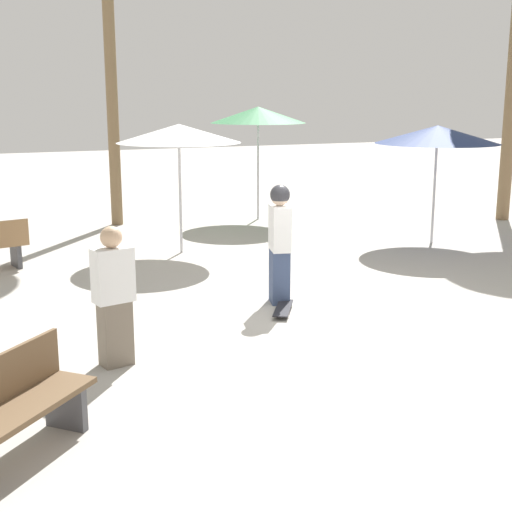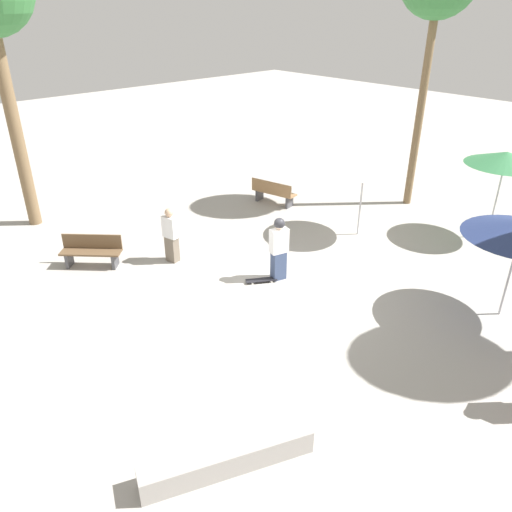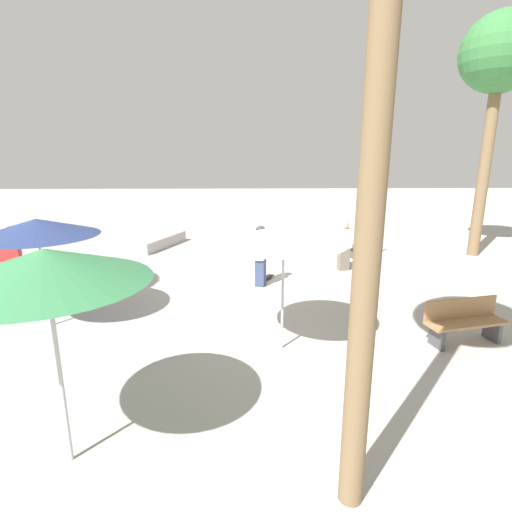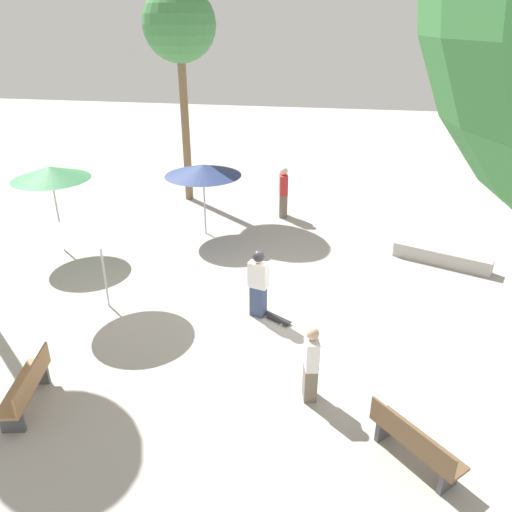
{
  "view_description": "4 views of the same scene",
  "coord_description": "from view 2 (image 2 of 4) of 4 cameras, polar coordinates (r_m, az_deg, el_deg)",
  "views": [
    {
      "loc": [
        4.51,
        7.86,
        2.89
      ],
      "look_at": [
        0.77,
        -0.7,
        0.76
      ],
      "focal_mm": 50.0,
      "sensor_mm": 36.0,
      "label": 1
    },
    {
      "loc": [
        -7.51,
        7.05,
        6.45
      ],
      "look_at": [
        0.57,
        -0.38,
        0.74
      ],
      "focal_mm": 35.0,
      "sensor_mm": 36.0,
      "label": 2
    },
    {
      "loc": [
        -0.07,
        -11.48,
        3.58
      ],
      "look_at": [
        0.18,
        -1.44,
        0.98
      ],
      "focal_mm": 28.0,
      "sensor_mm": 36.0,
      "label": 3
    },
    {
      "loc": [
        10.3,
        0.86,
        6.43
      ],
      "look_at": [
        -0.11,
        -1.06,
        1.34
      ],
      "focal_mm": 35.0,
      "sensor_mm": 36.0,
      "label": 4
    }
  ],
  "objects": [
    {
      "name": "ground_plane",
      "position": [
        12.15,
        0.51,
        -4.57
      ],
      "size": [
        60.0,
        60.0,
        0.0
      ],
      "primitive_type": "plane",
      "color": "#ADA8A0"
    },
    {
      "name": "skater_main",
      "position": [
        12.47,
        2.63,
        1.06
      ],
      "size": [
        0.35,
        0.49,
        1.68
      ],
      "rotation": [
        0.0,
        0.0,
        1.31
      ],
      "color": "#38476B",
      "rests_on": "ground_plane"
    },
    {
      "name": "skateboard",
      "position": [
        12.69,
        0.62,
        -2.75
      ],
      "size": [
        0.59,
        0.78,
        0.07
      ],
      "rotation": [
        0.0,
        0.0,
        1.01
      ],
      "color": "black",
      "rests_on": "ground_plane"
    },
    {
      "name": "concrete_ledge",
      "position": [
        8.21,
        -3.26,
        -22.07
      ],
      "size": [
        1.38,
        2.68,
        0.42
      ],
      "rotation": [
        0.0,
        0.0,
        1.19
      ],
      "color": "#A8A39E",
      "rests_on": "ground_plane"
    },
    {
      "name": "bench_near",
      "position": [
        14.01,
        -18.28,
        0.54
      ],
      "size": [
        1.44,
        1.44,
        0.85
      ],
      "rotation": [
        0.0,
        0.0,
        0.78
      ],
      "color": "#47474C",
      "rests_on": "ground_plane"
    },
    {
      "name": "bench_far",
      "position": [
        17.44,
        2.0,
        7.27
      ],
      "size": [
        1.66,
        0.77,
        0.85
      ],
      "rotation": [
        0.0,
        0.0,
        3.36
      ],
      "color": "#47474C",
      "rests_on": "ground_plane"
    },
    {
      "name": "shade_umbrella_white",
      "position": [
        14.82,
        12.3,
        10.19
      ],
      "size": [
        2.25,
        2.25,
        2.37
      ],
      "color": "#B7B7BC",
      "rests_on": "ground_plane"
    },
    {
      "name": "shade_umbrella_green",
      "position": [
        15.9,
        26.67,
        9.95
      ],
      "size": [
        2.2,
        2.2,
        2.62
      ],
      "color": "#B7B7BC",
      "rests_on": "ground_plane"
    },
    {
      "name": "bystander_watching",
      "position": [
        13.59,
        -9.7,
        2.36
      ],
      "size": [
        0.46,
        0.32,
        1.54
      ],
      "rotation": [
        0.0,
        0.0,
        3.36
      ],
      "color": "#726656",
      "rests_on": "ground_plane"
    }
  ]
}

